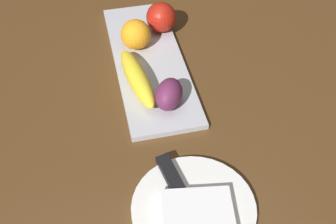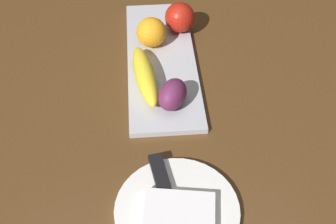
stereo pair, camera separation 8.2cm
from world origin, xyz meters
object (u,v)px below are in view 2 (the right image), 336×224
orange_near_apple (151,32)px  folded_napkin (179,220)px  knife (163,183)px  grape_bunch (174,94)px  apple (180,17)px  dinner_plate (177,211)px  fruit_tray (161,61)px  banana (145,75)px

orange_near_apple → folded_napkin: (0.47, 0.02, -0.03)m
folded_napkin → knife: size_ratio=0.63×
orange_near_apple → grape_bunch: bearing=9.7°
apple → knife: 0.45m
dinner_plate → folded_napkin: bearing=0.0°
dinner_plate → folded_napkin: size_ratio=1.81×
folded_napkin → orange_near_apple: bearing=-177.7°
grape_bunch → folded_napkin: grape_bunch is taller
fruit_tray → folded_napkin: size_ratio=3.81×
apple → grape_bunch: (0.25, -0.04, -0.01)m
folded_napkin → knife: folded_napkin is taller
orange_near_apple → dinner_plate: bearing=2.4°
banana → dinner_plate: 0.31m
fruit_tray → orange_near_apple: orange_near_apple is taller
banana → folded_napkin: banana is taller
dinner_plate → knife: 0.05m
banana → orange_near_apple: orange_near_apple is taller
banana → orange_near_apple: bearing=-17.4°
grape_bunch → dinner_plate: grape_bunch is taller
orange_near_apple → folded_napkin: 0.47m
fruit_tray → orange_near_apple: (-0.06, -0.02, 0.04)m
fruit_tray → dinner_plate: size_ratio=2.10×
apple → folded_napkin: size_ratio=0.62×
fruit_tray → banana: bearing=-27.9°
orange_near_apple → grape_bunch: (0.20, 0.03, -0.01)m
fruit_tray → knife: 0.34m
banana → knife: banana is taller
fruit_tray → grape_bunch: grape_bunch is taller
apple → knife: size_ratio=0.40×
banana → grape_bunch: grape_bunch is taller
apple → dinner_plate: size_ratio=0.34×
grape_bunch → folded_napkin: 0.27m
fruit_tray → orange_near_apple: 0.07m
apple → banana: size_ratio=0.38×
banana → grape_bunch: 0.09m
orange_near_apple → folded_napkin: orange_near_apple is taller
apple → knife: apple is taller
orange_near_apple → banana: bearing=-9.0°
dinner_plate → apple: bearing=174.0°
knife → fruit_tray: bearing=166.6°
apple → grape_bunch: size_ratio=0.95×
apple → orange_near_apple: apple is taller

